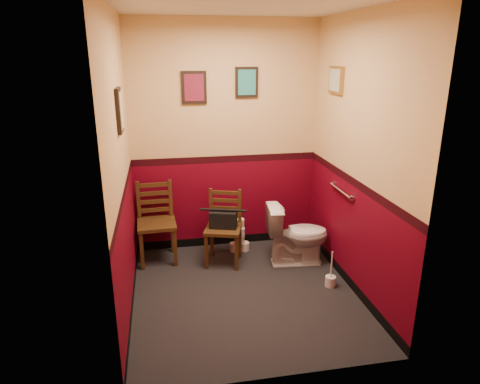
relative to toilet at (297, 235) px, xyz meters
name	(u,v)px	position (x,y,z in m)	size (l,w,h in m)	color
floor	(244,293)	(-0.72, -0.56, -0.35)	(2.20, 2.40, 0.00)	black
ceiling	(246,4)	(-0.72, -0.56, 2.35)	(2.20, 2.40, 0.00)	silver
wall_back	(225,139)	(-0.72, 0.64, 1.00)	(2.20, 2.70, 0.00)	#540313
wall_front	(280,209)	(-0.72, -1.76, 1.00)	(2.20, 2.70, 0.00)	#540313
wall_left	(121,170)	(-1.82, -0.56, 1.00)	(2.40, 2.70, 0.00)	#540313
wall_right	(357,159)	(0.38, -0.56, 1.00)	(2.40, 2.70, 0.00)	#540313
grab_bar	(341,191)	(0.35, -0.31, 0.60)	(0.05, 0.56, 0.06)	silver
framed_print_back_a	(194,88)	(-1.07, 0.62, 1.60)	(0.28, 0.04, 0.36)	black
framed_print_back_b	(247,82)	(-0.47, 0.62, 1.65)	(0.26, 0.04, 0.34)	black
framed_print_left	(120,110)	(-1.80, -0.46, 1.50)	(0.04, 0.30, 0.38)	black
framed_print_right	(336,80)	(0.36, 0.04, 1.70)	(0.04, 0.34, 0.28)	olive
toilet	(297,235)	(0.00, 0.00, 0.00)	(0.39, 0.70, 0.69)	white
toilet_brush	(330,281)	(0.19, -0.58, -0.28)	(0.11, 0.11, 0.39)	silver
chair_left	(156,222)	(-1.57, 0.38, 0.12)	(0.45, 0.45, 0.92)	#452D14
chair_right	(224,227)	(-0.82, 0.18, 0.08)	(0.49, 0.49, 0.84)	#452D14
handbag	(223,219)	(-0.83, 0.14, 0.19)	(0.34, 0.23, 0.22)	black
tp_stack	(240,238)	(-0.59, 0.41, -0.17)	(0.24, 0.15, 0.42)	silver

